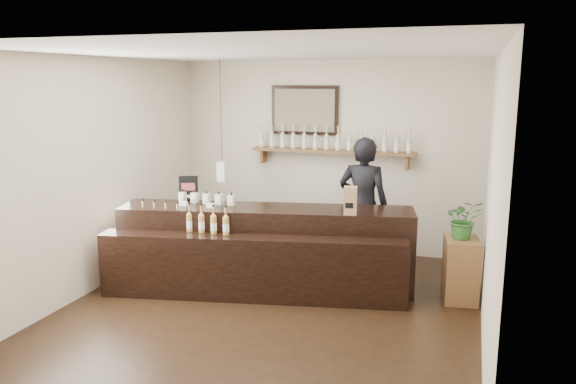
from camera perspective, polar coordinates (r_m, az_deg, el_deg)
The scene contains 10 objects.
ground at distance 6.42m, azimuth -1.86°, elevation -11.85°, with size 5.00×5.00×0.00m, color black.
room_shell at distance 5.96m, azimuth -1.96°, elevation 3.37°, with size 5.00×5.00×5.00m.
back_wall_decor at distance 8.24m, azimuth 2.91°, elevation 5.95°, with size 2.66×0.96×1.69m.
counter at distance 6.86m, azimuth -2.69°, elevation -6.12°, with size 3.63×1.66×1.17m.
promo_sign at distance 7.23m, azimuth -10.06°, elevation 0.32°, with size 0.23×0.11×0.33m.
paper_bag at distance 6.49m, azimuth 6.35°, elevation -0.88°, with size 0.17×0.14×0.33m.
tape_dispenser at distance 6.52m, azimuth 6.30°, elevation -1.93°, with size 0.13×0.07×0.10m.
side_cabinet at distance 6.86m, azimuth 17.13°, elevation -7.50°, with size 0.45×0.56×0.74m.
potted_plant at distance 6.70m, azimuth 17.43°, elevation -2.64°, with size 0.41×0.35×0.45m, color #285D25.
shopkeeper at distance 7.36m, azimuth 7.67°, elevation -0.52°, with size 0.75×0.49×2.05m, color black.
Camera 1 is at (2.06, -5.53, 2.54)m, focal length 35.00 mm.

